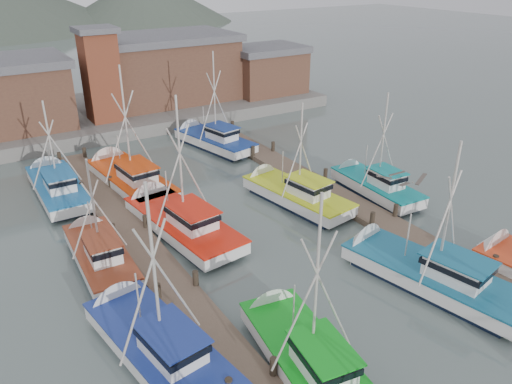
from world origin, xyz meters
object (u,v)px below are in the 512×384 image
lookout_tower (101,74)px  boat_4 (303,353)px  boat_12 (128,177)px  boat_8 (178,220)px

lookout_tower → boat_4: 35.38m
boat_12 → boat_8: bearing=-92.9°
boat_4 → boat_12: boat_12 is taller
lookout_tower → boat_4: size_ratio=0.95×
lookout_tower → boat_4: bearing=-94.1°
boat_4 → boat_8: 13.22m
lookout_tower → boat_8: size_ratio=0.83×
boat_8 → boat_4: bearing=-98.2°
lookout_tower → boat_8: (-2.19, -21.73, -4.87)m
lookout_tower → boat_12: (-2.59, -13.61, -4.87)m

